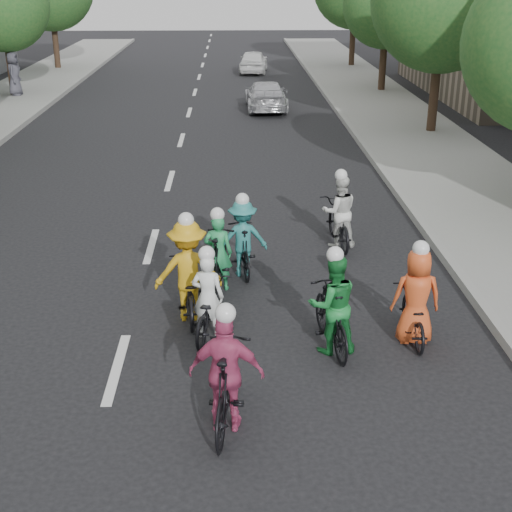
{
  "coord_description": "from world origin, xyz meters",
  "views": [
    {
      "loc": [
        1.77,
        -9.25,
        5.56
      ],
      "look_at": [
        2.14,
        1.91,
        1.0
      ],
      "focal_mm": 50.0,
      "sensor_mm": 36.0,
      "label": 1
    }
  ],
  "objects_px": {
    "spectator_2": "(14,74)",
    "follow_car_lead": "(266,96)",
    "cyclist_7": "(243,243)",
    "follow_car_trail": "(253,61)",
    "cyclist_4": "(415,306)",
    "cyclist_0": "(208,306)",
    "cyclist_3": "(227,381)",
    "cyclist_1": "(332,311)",
    "cyclist_5": "(218,258)",
    "cyclist_2": "(188,279)",
    "cyclist_6": "(339,218)"
  },
  "relations": [
    {
      "from": "cyclist_6",
      "to": "cyclist_3",
      "type": "bearing_deg",
      "value": 65.23
    },
    {
      "from": "cyclist_7",
      "to": "cyclist_4",
      "type": "bearing_deg",
      "value": 126.24
    },
    {
      "from": "follow_car_lead",
      "to": "follow_car_trail",
      "type": "bearing_deg",
      "value": -90.4
    },
    {
      "from": "follow_car_trail",
      "to": "spectator_2",
      "type": "bearing_deg",
      "value": 41.5
    },
    {
      "from": "cyclist_0",
      "to": "cyclist_6",
      "type": "distance_m",
      "value": 4.74
    },
    {
      "from": "cyclist_1",
      "to": "cyclist_6",
      "type": "relative_size",
      "value": 0.98
    },
    {
      "from": "cyclist_2",
      "to": "cyclist_5",
      "type": "xyz_separation_m",
      "value": [
        0.48,
        1.21,
        -0.12
      ]
    },
    {
      "from": "spectator_2",
      "to": "follow_car_lead",
      "type": "bearing_deg",
      "value": -104.92
    },
    {
      "from": "cyclist_2",
      "to": "spectator_2",
      "type": "distance_m",
      "value": 23.67
    },
    {
      "from": "spectator_2",
      "to": "follow_car_trail",
      "type": "bearing_deg",
      "value": -53.29
    },
    {
      "from": "cyclist_3",
      "to": "cyclist_1",
      "type": "bearing_deg",
      "value": -121.94
    },
    {
      "from": "follow_car_lead",
      "to": "cyclist_6",
      "type": "bearing_deg",
      "value": 91.65
    },
    {
      "from": "cyclist_3",
      "to": "follow_car_lead",
      "type": "bearing_deg",
      "value": -86.35
    },
    {
      "from": "cyclist_2",
      "to": "cyclist_5",
      "type": "height_order",
      "value": "cyclist_2"
    },
    {
      "from": "cyclist_6",
      "to": "follow_car_lead",
      "type": "distance_m",
      "value": 15.57
    },
    {
      "from": "cyclist_4",
      "to": "cyclist_2",
      "type": "bearing_deg",
      "value": -12.93
    },
    {
      "from": "cyclist_0",
      "to": "cyclist_5",
      "type": "bearing_deg",
      "value": -82.14
    },
    {
      "from": "cyclist_1",
      "to": "cyclist_7",
      "type": "relative_size",
      "value": 1.08
    },
    {
      "from": "cyclist_5",
      "to": "cyclist_7",
      "type": "distance_m",
      "value": 0.76
    },
    {
      "from": "cyclist_3",
      "to": "cyclist_5",
      "type": "distance_m",
      "value": 4.34
    },
    {
      "from": "cyclist_2",
      "to": "cyclist_4",
      "type": "height_order",
      "value": "cyclist_2"
    },
    {
      "from": "cyclist_5",
      "to": "cyclist_7",
      "type": "height_order",
      "value": "cyclist_7"
    },
    {
      "from": "cyclist_6",
      "to": "follow_car_trail",
      "type": "height_order",
      "value": "cyclist_6"
    },
    {
      "from": "cyclist_1",
      "to": "follow_car_trail",
      "type": "bearing_deg",
      "value": -98.12
    },
    {
      "from": "cyclist_5",
      "to": "cyclist_6",
      "type": "distance_m",
      "value": 3.26
    },
    {
      "from": "cyclist_1",
      "to": "cyclist_2",
      "type": "xyz_separation_m",
      "value": [
        -2.26,
        1.18,
        0.04
      ]
    },
    {
      "from": "cyclist_7",
      "to": "follow_car_trail",
      "type": "xyz_separation_m",
      "value": [
        1.03,
        28.09,
        -0.02
      ]
    },
    {
      "from": "cyclist_1",
      "to": "spectator_2",
      "type": "xyz_separation_m",
      "value": [
        -11.22,
        23.08,
        0.43
      ]
    },
    {
      "from": "cyclist_2",
      "to": "follow_car_lead",
      "type": "bearing_deg",
      "value": -101.88
    },
    {
      "from": "cyclist_3",
      "to": "cyclist_4",
      "type": "bearing_deg",
      "value": -135.71
    },
    {
      "from": "cyclist_4",
      "to": "follow_car_trail",
      "type": "height_order",
      "value": "cyclist_4"
    },
    {
      "from": "cyclist_0",
      "to": "cyclist_1",
      "type": "bearing_deg",
      "value": 176.47
    },
    {
      "from": "cyclist_6",
      "to": "cyclist_7",
      "type": "relative_size",
      "value": 1.11
    },
    {
      "from": "cyclist_0",
      "to": "spectator_2",
      "type": "relative_size",
      "value": 0.92
    },
    {
      "from": "spectator_2",
      "to": "cyclist_0",
      "type": "bearing_deg",
      "value": -157.09
    },
    {
      "from": "cyclist_2",
      "to": "follow_car_lead",
      "type": "relative_size",
      "value": 0.47
    },
    {
      "from": "cyclist_0",
      "to": "follow_car_trail",
      "type": "xyz_separation_m",
      "value": [
        1.62,
        30.56,
        0.1
      ]
    },
    {
      "from": "cyclist_5",
      "to": "spectator_2",
      "type": "xyz_separation_m",
      "value": [
        -9.44,
        20.69,
        0.51
      ]
    },
    {
      "from": "follow_car_trail",
      "to": "cyclist_0",
      "type": "bearing_deg",
      "value": 92.23
    },
    {
      "from": "cyclist_4",
      "to": "cyclist_0",
      "type": "bearing_deg",
      "value": -3.44
    },
    {
      "from": "cyclist_5",
      "to": "follow_car_lead",
      "type": "bearing_deg",
      "value": -87.24
    },
    {
      "from": "follow_car_lead",
      "to": "cyclist_5",
      "type": "bearing_deg",
      "value": 83.13
    },
    {
      "from": "cyclist_4",
      "to": "follow_car_trail",
      "type": "distance_m",
      "value": 30.88
    },
    {
      "from": "cyclist_0",
      "to": "cyclist_4",
      "type": "relative_size",
      "value": 1.01
    },
    {
      "from": "follow_car_trail",
      "to": "spectator_2",
      "type": "relative_size",
      "value": 1.92
    },
    {
      "from": "cyclist_4",
      "to": "cyclist_5",
      "type": "bearing_deg",
      "value": -32.89
    },
    {
      "from": "cyclist_4",
      "to": "spectator_2",
      "type": "distance_m",
      "value": 26.06
    },
    {
      "from": "cyclist_0",
      "to": "cyclist_7",
      "type": "distance_m",
      "value": 2.54
    },
    {
      "from": "cyclist_0",
      "to": "follow_car_trail",
      "type": "height_order",
      "value": "cyclist_0"
    },
    {
      "from": "cyclist_6",
      "to": "cyclist_7",
      "type": "distance_m",
      "value": 2.53
    }
  ]
}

